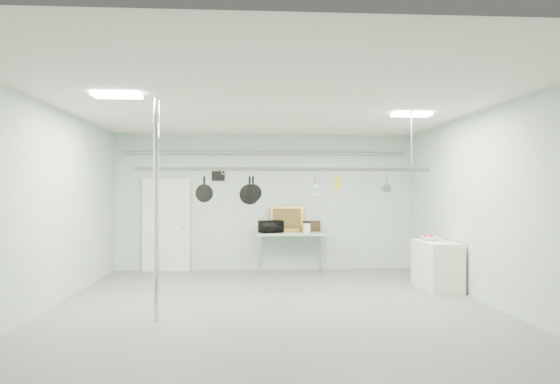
{
  "coord_description": "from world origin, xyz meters",
  "views": [
    {
      "loc": [
        -0.39,
        -7.78,
        1.82
      ],
      "look_at": [
        0.16,
        1.0,
        1.83
      ],
      "focal_mm": 32.0,
      "sensor_mm": 36.0,
      "label": 1
    }
  ],
  "objects": [
    {
      "name": "whisk",
      "position": [
        0.69,
        0.3,
        1.9
      ],
      "size": [
        0.21,
        0.21,
        0.36
      ],
      "primitive_type": null,
      "rotation": [
        0.0,
        0.0,
        0.17
      ],
      "color": "#A1A2A6",
      "rests_on": "pot_rack"
    },
    {
      "name": "microwave",
      "position": [
        0.12,
        3.57,
        1.05
      ],
      "size": [
        0.59,
        0.5,
        0.28
      ],
      "primitive_type": "imported",
      "rotation": [
        0.0,
        0.0,
        3.5
      ],
      "color": "black",
      "rests_on": "prep_table"
    },
    {
      "name": "prep_table",
      "position": [
        0.6,
        3.6,
        0.83
      ],
      "size": [
        1.6,
        0.7,
        0.91
      ],
      "color": "#ACCAB4",
      "rests_on": "floor"
    },
    {
      "name": "floor",
      "position": [
        0.0,
        0.0,
        0.0
      ],
      "size": [
        8.0,
        8.0,
        0.0
      ],
      "primitive_type": "plane",
      "color": "gray",
      "rests_on": "ground"
    },
    {
      "name": "coffee_canister",
      "position": [
        0.94,
        3.59,
        1.01
      ],
      "size": [
        0.21,
        0.21,
        0.22
      ],
      "primitive_type": "cylinder",
      "rotation": [
        0.0,
        0.0,
        -0.21
      ],
      "color": "silver",
      "rests_on": "prep_table"
    },
    {
      "name": "grater",
      "position": [
        1.05,
        0.3,
        1.98
      ],
      "size": [
        0.09,
        0.03,
        0.22
      ],
      "primitive_type": null,
      "rotation": [
        0.0,
        0.0,
        -0.1
      ],
      "color": "#E6F21C",
      "rests_on": "pot_rack"
    },
    {
      "name": "conduit_pipe",
      "position": [
        0.0,
        3.9,
        2.75
      ],
      "size": [
        6.6,
        0.07,
        0.07
      ],
      "primitive_type": "cylinder",
      "rotation": [
        0.0,
        1.57,
        0.0
      ],
      "color": "gray",
      "rests_on": "back_wall"
    },
    {
      "name": "chrome_pole",
      "position": [
        -1.7,
        -0.6,
        1.6
      ],
      "size": [
        0.08,
        0.08,
        3.2
      ],
      "primitive_type": "cylinder",
      "color": "silver",
      "rests_on": "floor"
    },
    {
      "name": "skillet_mid",
      "position": [
        -0.32,
        0.3,
        1.89
      ],
      "size": [
        0.29,
        0.1,
        0.39
      ],
      "primitive_type": null,
      "rotation": [
        0.0,
        0.0,
        0.13
      ],
      "color": "black",
      "rests_on": "pot_rack"
    },
    {
      "name": "side_cabinet",
      "position": [
        3.15,
        1.4,
        0.45
      ],
      "size": [
        0.6,
        1.2,
        0.9
      ],
      "primitive_type": "cube",
      "color": "silver",
      "rests_on": "floor"
    },
    {
      "name": "back_wall",
      "position": [
        0.0,
        3.99,
        1.6
      ],
      "size": [
        7.0,
        0.02,
        3.2
      ],
      "primitive_type": "cube",
      "color": "#A1C2B1",
      "rests_on": "floor"
    },
    {
      "name": "skillet_left",
      "position": [
        -1.11,
        0.3,
        1.89
      ],
      "size": [
        0.3,
        0.12,
        0.4
      ],
      "primitive_type": null,
      "rotation": [
        0.0,
        0.0,
        -0.23
      ],
      "color": "black",
      "rests_on": "pot_rack"
    },
    {
      "name": "skillet_right",
      "position": [
        -0.38,
        0.3,
        1.86
      ],
      "size": [
        0.33,
        0.08,
        0.46
      ],
      "primitive_type": null,
      "rotation": [
        0.0,
        0.0,
        -0.06
      ],
      "color": "black",
      "rests_on": "pot_rack"
    },
    {
      "name": "fruit_bowl",
      "position": [
        3.09,
        1.62,
        0.94
      ],
      "size": [
        0.4,
        0.4,
        0.08
      ],
      "primitive_type": "imported",
      "rotation": [
        0.0,
        0.0,
        -0.21
      ],
      "color": "white",
      "rests_on": "side_cabinet"
    },
    {
      "name": "pot_rack",
      "position": [
        0.2,
        0.3,
        2.23
      ],
      "size": [
        4.8,
        0.06,
        1.0
      ],
      "color": "#B7B7BC",
      "rests_on": "ceiling"
    },
    {
      "name": "right_wall",
      "position": [
        3.49,
        0.0,
        1.6
      ],
      "size": [
        0.02,
        8.0,
        3.2
      ],
      "primitive_type": "cube",
      "color": "#A1C2B1",
      "rests_on": "floor"
    },
    {
      "name": "wall_vent",
      "position": [
        -1.1,
        3.97,
        2.25
      ],
      "size": [
        0.3,
        0.04,
        0.3
      ],
      "primitive_type": "cube",
      "color": "black",
      "rests_on": "back_wall"
    },
    {
      "name": "painting_small",
      "position": [
        1.15,
        3.9,
        1.03
      ],
      "size": [
        0.3,
        0.1,
        0.25
      ],
      "primitive_type": "cube",
      "rotation": [
        -0.17,
        0.0,
        -0.05
      ],
      "color": "#2F2110",
      "rests_on": "prep_table"
    },
    {
      "name": "ceiling",
      "position": [
        0.0,
        0.0,
        3.19
      ],
      "size": [
        7.0,
        8.0,
        0.02
      ],
      "primitive_type": "cube",
      "color": "silver",
      "rests_on": "back_wall"
    },
    {
      "name": "painting_large",
      "position": [
        0.51,
        3.9,
        1.2
      ],
      "size": [
        0.79,
        0.18,
        0.58
      ],
      "primitive_type": "cube",
      "rotation": [
        -0.14,
        0.0,
        0.07
      ],
      "color": "#C38834",
      "rests_on": "prep_table"
    },
    {
      "name": "fruit_cluster",
      "position": [
        3.09,
        1.62,
        0.98
      ],
      "size": [
        0.24,
        0.24,
        0.09
      ],
      "primitive_type": null,
      "color": "maroon",
      "rests_on": "fruit_bowl"
    },
    {
      "name": "light_panel_right",
      "position": [
        2.4,
        0.6,
        3.16
      ],
      "size": [
        0.65,
        0.3,
        0.05
      ],
      "primitive_type": "cube",
      "color": "white",
      "rests_on": "ceiling"
    },
    {
      "name": "light_panel_left",
      "position": [
        -2.2,
        -0.8,
        3.16
      ],
      "size": [
        0.65,
        0.3,
        0.05
      ],
      "primitive_type": "cube",
      "color": "white",
      "rests_on": "ceiling"
    },
    {
      "name": "saucepan",
      "position": [
        1.88,
        0.3,
        1.96
      ],
      "size": [
        0.16,
        0.12,
        0.25
      ],
      "primitive_type": null,
      "rotation": [
        0.0,
        0.0,
        0.31
      ],
      "color": "silver",
      "rests_on": "pot_rack"
    },
    {
      "name": "door",
      "position": [
        -2.3,
        3.94,
        1.05
      ],
      "size": [
        1.1,
        0.1,
        2.2
      ],
      "primitive_type": "cube",
      "color": "silver",
      "rests_on": "floor"
    }
  ]
}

